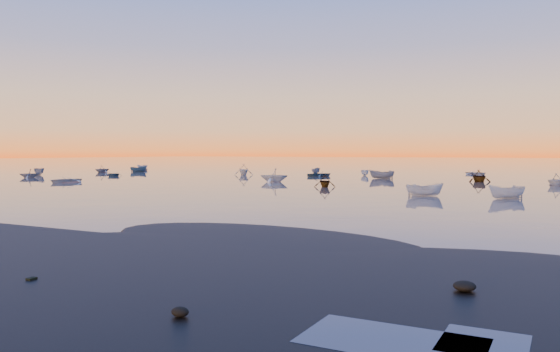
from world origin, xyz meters
The scene contains 5 objects.
ground centered at (0.00, 100.00, 0.00)m, with size 600.00×600.00×0.00m, color #665C55.
mud_lobes centered at (0.00, -1.00, 0.01)m, with size 140.00×6.00×0.07m, color black, non-canonical shape.
moored_fleet centered at (0.00, 53.00, 0.00)m, with size 124.00×58.00×1.20m, color silver, non-canonical shape.
boat_near_left centered at (-41.55, 45.12, 0.00)m, with size 3.98×1.66×0.99m, color #38586B.
boat_near_center centered at (14.05, 27.68, 0.00)m, with size 3.48×1.47×1.20m, color silver.
Camera 1 is at (25.44, -22.63, 4.04)m, focal length 35.00 mm.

